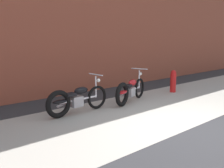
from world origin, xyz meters
TOP-DOWN VIEW (x-y plane):
  - ground_plane at (0.00, 0.00)m, footprint 80.00×80.00m
  - sidewalk_slab at (0.00, 1.75)m, footprint 36.00×3.50m
  - brick_building_wall at (0.00, 5.20)m, footprint 36.00×0.50m
  - motorcycle_black at (-1.41, 2.73)m, footprint 2.01×0.58m
  - motorcycle_red at (0.59, 2.62)m, footprint 1.93×0.87m
  - fire_hydrant at (3.04, 2.69)m, footprint 0.22×0.22m

SIDE VIEW (x-z plane):
  - ground_plane at x=0.00m, z-range 0.00..0.00m
  - sidewalk_slab at x=0.00m, z-range 0.00..0.01m
  - motorcycle_black at x=-1.41m, z-range -0.12..0.91m
  - motorcycle_red at x=0.59m, z-range -0.12..0.91m
  - fire_hydrant at x=3.04m, z-range 0.00..0.84m
  - brick_building_wall at x=0.00m, z-range 0.00..4.57m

